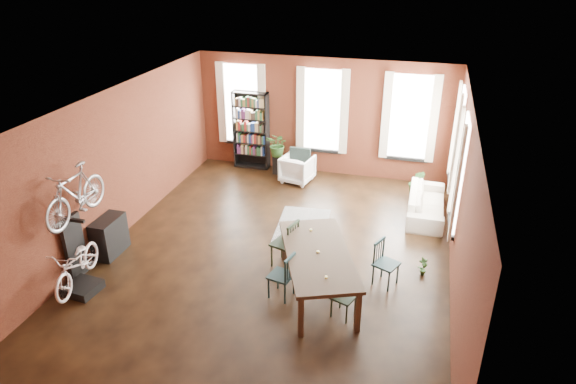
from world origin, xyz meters
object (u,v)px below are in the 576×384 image
(bicycle_floor, at_px, (73,246))
(bookshelf, at_px, (251,130))
(dining_chair_d, at_px, (386,264))
(plant_stand, at_px, (278,165))
(bike_trainer, at_px, (83,288))
(dining_chair_b, at_px, (285,243))
(dining_chair_a, at_px, (281,275))
(dining_table, at_px, (317,272))
(dining_chair_c, at_px, (344,297))
(white_armchair, at_px, (297,167))
(console_table, at_px, (109,236))
(cream_sofa, at_px, (427,199))

(bicycle_floor, bearing_deg, bookshelf, 70.77)
(dining_chair_d, distance_m, plant_stand, 5.69)
(bookshelf, height_order, bike_trainer, bookshelf)
(dining_chair_b, height_order, plant_stand, dining_chair_b)
(dining_chair_a, xyz_separation_m, dining_chair_d, (1.78, 0.88, -0.00))
(dining_table, relative_size, plant_stand, 4.79)
(dining_chair_a, distance_m, bicycle_floor, 3.73)
(bookshelf, relative_size, bike_trainer, 3.92)
(dining_chair_c, xyz_separation_m, white_armchair, (-2.19, 5.26, 0.00))
(dining_table, bearing_deg, dining_chair_a, -175.81)
(dining_table, distance_m, dining_chair_b, 1.08)
(white_armchair, bearing_deg, dining_chair_c, 123.66)
(dining_chair_b, relative_size, dining_chair_c, 1.25)
(dining_chair_d, xyz_separation_m, bicycle_floor, (-5.38, -1.72, 0.51))
(dining_chair_b, xyz_separation_m, white_armchair, (-0.79, 4.01, -0.09))
(dining_chair_a, distance_m, bookshelf, 6.23)
(dining_chair_c, relative_size, plant_stand, 1.55)
(dining_chair_d, xyz_separation_m, white_armchair, (-2.79, 4.13, -0.04))
(dining_table, xyz_separation_m, white_armchair, (-1.61, 4.71, -0.02))
(dining_table, relative_size, dining_chair_d, 2.77)
(dining_table, bearing_deg, bike_trainer, 173.09)
(dining_chair_b, bearing_deg, dining_chair_d, 103.18)
(dining_table, xyz_separation_m, bookshelf, (-3.12, 5.35, 0.68))
(dining_table, xyz_separation_m, dining_chair_b, (-0.82, 0.70, 0.08))
(dining_chair_c, relative_size, bookshelf, 0.36)
(console_table, relative_size, bicycle_floor, 0.51)
(bookshelf, bearing_deg, dining_chair_d, -47.95)
(bike_trainer, relative_size, console_table, 0.70)
(dining_chair_b, xyz_separation_m, console_table, (-3.59, -0.55, -0.10))
(console_table, bearing_deg, dining_table, -1.95)
(bicycle_floor, bearing_deg, dining_chair_a, 3.28)
(dining_chair_c, height_order, console_table, console_table)
(dining_chair_d, relative_size, console_table, 1.11)
(bookshelf, bearing_deg, console_table, -103.83)
(dining_table, distance_m, cream_sofa, 4.08)
(dining_chair_c, xyz_separation_m, plant_stand, (-2.85, 5.65, -0.14))
(dining_table, height_order, dining_chair_d, dining_chair_d)
(bookshelf, height_order, console_table, bookshelf)
(dining_chair_c, bearing_deg, plant_stand, 47.02)
(dining_chair_c, relative_size, white_armchair, 0.99)
(dining_chair_b, height_order, white_armchair, dining_chair_b)
(dining_table, distance_m, console_table, 4.41)
(dining_table, distance_m, dining_chair_c, 0.80)
(dining_chair_c, height_order, bike_trainer, dining_chair_c)
(dining_table, xyz_separation_m, console_table, (-4.40, 0.15, -0.02))
(white_armchair, bearing_deg, dining_chair_b, 112.16)
(dining_chair_c, xyz_separation_m, bookshelf, (-3.71, 5.90, 0.70))
(dining_table, relative_size, bike_trainer, 4.39)
(bike_trainer, bearing_deg, console_table, 100.54)
(dining_chair_a, xyz_separation_m, bicycle_floor, (-3.60, -0.84, 0.51))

